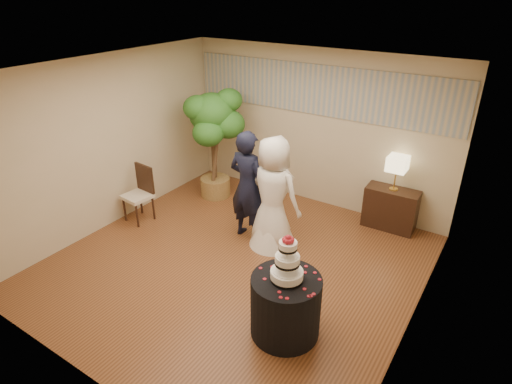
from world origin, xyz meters
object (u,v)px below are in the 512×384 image
Objects in this scene: groom at (248,186)px; cake_table at (286,306)px; bride at (273,194)px; side_chair at (137,195)px; console at (390,209)px; table_lamp at (396,173)px; ficus_tree at (213,144)px; wedding_cake at (287,258)px.

cake_table is (1.57, -1.54, -0.51)m from groom.
side_chair is at bearing 18.28° from bride.
groom is 2.21× the size of cake_table.
bride is at bearing -133.80° from console.
groom is 3.11× the size of table_lamp.
ficus_tree is at bearing 140.33° from cake_table.
ficus_tree is at bearing -21.99° from bride.
ficus_tree is (-1.82, 0.88, 0.16)m from bride.
cake_table is 3.14m from table_lamp.
table_lamp is at bearing 35.54° from side_chair.
cake_table is at bearing 129.13° from bride.
cake_table is at bearing -9.46° from side_chair.
groom reaches higher than table_lamp.
side_chair is (-3.73, -2.13, -0.51)m from table_lamp.
ficus_tree reaches higher than cake_table.
wedding_cake is 3.62m from side_chair.
wedding_cake is 3.16m from console.
table_lamp is at bearing 84.77° from cake_table.
side_chair reaches higher than cake_table.
console is 0.87× the size of side_chair.
console is at bearing 84.77° from cake_table.
bride is 1.83× the size of side_chair.
bride reaches higher than wedding_cake.
side_chair is (-1.88, -0.60, -0.41)m from groom.
bride is 3.09× the size of wedding_cake.
ficus_tree reaches higher than bride.
wedding_cake is 0.59× the size of side_chair.
side_chair is at bearing 164.71° from wedding_cake.
bride is at bearing -25.68° from ficus_tree.
groom is 3.11× the size of wedding_cake.
bride is 1.97m from cake_table.
groom is at bearing 4.87° from bride.
ficus_tree reaches higher than side_chair.
side_chair is at bearing 164.71° from cake_table.
bride is at bearing 20.42° from side_chair.
groom reaches higher than console.
bride reaches higher than console.
groom is at bearing 23.53° from side_chair.
groom is at bearing 135.42° from cake_table.
table_lamp is (0.00, 0.00, 0.65)m from console.
wedding_cake is 0.27× the size of ficus_tree.
side_chair is (-3.73, -2.13, 0.13)m from console.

